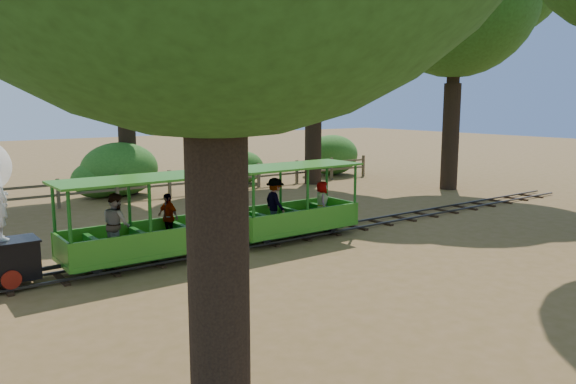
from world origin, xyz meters
TOP-DOWN VIEW (x-y plane):
  - ground at (0.00, 0.00)m, footprint 90.00×90.00m
  - track at (0.00, 0.00)m, footprint 22.00×1.00m
  - carriage_front at (-5.35, 0.01)m, footprint 3.52×1.45m
  - carriage_rear at (-1.20, 0.01)m, footprint 3.52×1.44m
  - oak_ne at (5.47, 7.59)m, footprint 7.90×6.96m
  - fence at (0.00, 8.00)m, footprint 18.10×0.10m
  - shrub_west at (-3.23, 9.30)m, footprint 2.01×1.55m
  - shrub_mid_w at (-2.41, 9.30)m, footprint 2.93×2.26m
  - shrub_mid_e at (2.97, 9.30)m, footprint 2.06×1.58m
  - shrub_east at (8.12, 9.30)m, footprint 2.80×2.16m

SIDE VIEW (x-z plane):
  - ground at x=0.00m, z-range 0.00..0.00m
  - track at x=0.00m, z-range 0.02..0.12m
  - fence at x=0.00m, z-range 0.08..1.08m
  - shrub_west at x=-3.23m, z-range 0.00..1.39m
  - shrub_mid_e at x=2.97m, z-range 0.00..1.42m
  - carriage_front at x=-5.35m, z-range -0.12..1.71m
  - carriage_rear at x=-1.20m, z-range -0.12..1.71m
  - shrub_east at x=8.12m, z-range 0.00..1.94m
  - shrub_mid_w at x=-2.41m, z-range 0.00..2.03m
  - oak_ne at x=5.47m, z-range 2.42..12.97m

